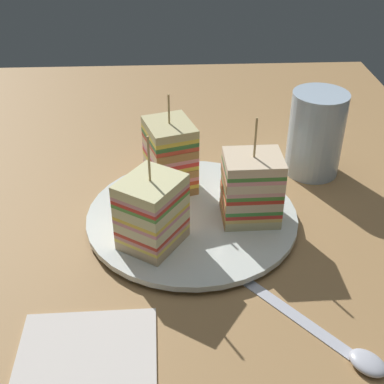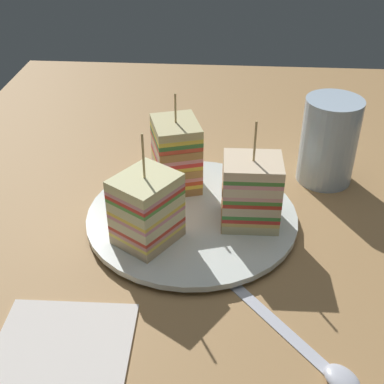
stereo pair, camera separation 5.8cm
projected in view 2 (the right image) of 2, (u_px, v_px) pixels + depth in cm
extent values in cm
cube|color=#A77C4C|center=(192.00, 228.00, 61.13)|extent=(106.83, 75.33, 1.80)
cylinder|color=white|center=(192.00, 220.00, 60.48)|extent=(15.16, 15.16, 0.56)
cylinder|color=silver|center=(192.00, 216.00, 60.14)|extent=(24.45, 24.45, 0.68)
cube|color=beige|center=(177.00, 181.00, 65.00)|extent=(7.55, 6.85, 0.96)
cube|color=#9E7242|center=(182.00, 194.00, 62.50)|extent=(1.75, 4.97, 0.96)
cube|color=yellow|center=(177.00, 176.00, 64.59)|extent=(7.55, 6.85, 0.53)
cube|color=#DB4B28|center=(177.00, 172.00, 64.30)|extent=(7.55, 6.85, 0.53)
cube|color=pink|center=(177.00, 168.00, 64.00)|extent=(7.55, 6.85, 0.53)
cube|color=beige|center=(176.00, 163.00, 63.59)|extent=(7.55, 6.85, 0.96)
cube|color=#B2844C|center=(182.00, 176.00, 61.09)|extent=(1.75, 4.97, 0.96)
cube|color=#EFD14D|center=(176.00, 158.00, 63.18)|extent=(7.55, 6.85, 0.53)
cube|color=#E53A37|center=(176.00, 154.00, 62.88)|extent=(7.55, 6.85, 0.53)
cube|color=pink|center=(176.00, 150.00, 62.59)|extent=(7.55, 6.85, 0.53)
cube|color=beige|center=(176.00, 145.00, 62.18)|extent=(7.55, 6.85, 0.96)
cube|color=#B2844C|center=(181.00, 157.00, 59.68)|extent=(1.75, 4.97, 0.96)
cube|color=#D24B35|center=(176.00, 140.00, 61.77)|extent=(7.55, 6.85, 0.53)
cube|color=#3C7B3E|center=(176.00, 136.00, 61.47)|extent=(7.55, 6.85, 0.53)
cube|color=yellow|center=(176.00, 132.00, 61.18)|extent=(7.55, 6.85, 0.53)
cube|color=#D0C388|center=(176.00, 126.00, 60.77)|extent=(7.55, 6.85, 0.96)
cylinder|color=tan|center=(175.00, 108.00, 59.50)|extent=(0.24, 0.24, 3.63)
cube|color=#D9B685|center=(148.00, 235.00, 55.77)|extent=(8.25, 8.02, 1.11)
cube|color=#B2844C|center=(166.00, 221.00, 57.78)|extent=(3.19, 4.55, 1.11)
cube|color=#FBD852|center=(148.00, 229.00, 55.34)|extent=(8.25, 8.02, 0.42)
cube|color=#DF928B|center=(147.00, 226.00, 55.11)|extent=(8.25, 8.02, 0.42)
cube|color=red|center=(147.00, 223.00, 54.87)|extent=(8.25, 8.02, 0.42)
cube|color=beige|center=(147.00, 217.00, 54.45)|extent=(8.25, 8.02, 1.11)
cube|color=#B2844C|center=(166.00, 204.00, 56.47)|extent=(3.19, 4.55, 1.11)
cube|color=pink|center=(147.00, 211.00, 54.02)|extent=(8.25, 8.02, 0.42)
cube|color=yellow|center=(146.00, 208.00, 53.79)|extent=(8.25, 8.02, 0.42)
cube|color=beige|center=(146.00, 202.00, 53.37)|extent=(8.25, 8.02, 1.11)
cube|color=#9E7242|center=(165.00, 189.00, 55.39)|extent=(3.19, 4.55, 1.11)
cube|color=#569F43|center=(146.00, 196.00, 52.94)|extent=(8.25, 8.02, 0.42)
cube|color=red|center=(145.00, 192.00, 52.71)|extent=(8.25, 8.02, 0.42)
cube|color=pink|center=(145.00, 189.00, 52.47)|extent=(8.25, 8.02, 0.42)
cube|color=beige|center=(145.00, 182.00, 52.05)|extent=(8.25, 8.02, 1.11)
cylinder|color=tan|center=(143.00, 156.00, 50.37)|extent=(0.24, 0.24, 4.95)
cube|color=beige|center=(249.00, 217.00, 58.46)|extent=(5.38, 6.38, 1.04)
cube|color=#9E7242|center=(222.00, 216.00, 58.60)|extent=(5.18, 0.34, 1.04)
cube|color=#F0C162|center=(250.00, 212.00, 58.04)|extent=(5.38, 6.38, 0.47)
cube|color=red|center=(250.00, 208.00, 57.78)|extent=(5.38, 6.38, 0.47)
cube|color=#3F8B3B|center=(250.00, 205.00, 57.52)|extent=(5.38, 6.38, 0.47)
cube|color=beige|center=(251.00, 199.00, 57.10)|extent=(5.38, 6.38, 1.04)
cube|color=#B2844C|center=(223.00, 198.00, 57.24)|extent=(5.18, 0.34, 1.04)
cube|color=red|center=(251.00, 194.00, 56.68)|extent=(5.38, 6.38, 0.47)
cube|color=#4A8933|center=(251.00, 190.00, 56.42)|extent=(5.38, 6.38, 0.47)
cube|color=#E7A399|center=(252.00, 187.00, 56.16)|extent=(5.38, 6.38, 0.47)
cube|color=beige|center=(252.00, 181.00, 55.74)|extent=(5.38, 6.38, 1.04)
cube|color=#9E7242|center=(224.00, 180.00, 55.88)|extent=(5.18, 0.34, 1.04)
cube|color=pink|center=(253.00, 175.00, 55.32)|extent=(5.38, 6.38, 0.47)
cube|color=#488C39|center=(253.00, 171.00, 55.06)|extent=(5.38, 6.38, 0.47)
cube|color=beige|center=(253.00, 165.00, 54.64)|extent=(5.38, 6.38, 1.04)
cylinder|color=tan|center=(255.00, 141.00, 53.08)|extent=(0.24, 0.24, 4.59)
cube|color=silver|center=(277.00, 324.00, 47.44)|extent=(10.59, 9.00, 0.25)
ellipsoid|color=silver|center=(342.00, 379.00, 42.00)|extent=(4.10, 3.97, 1.00)
cube|color=silver|center=(59.00, 355.00, 44.33)|extent=(12.85, 12.29, 0.50)
cylinder|color=silver|center=(329.00, 141.00, 65.54)|extent=(7.17, 7.17, 11.29)
cylinder|color=silver|center=(326.00, 160.00, 67.10)|extent=(6.60, 6.60, 5.65)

